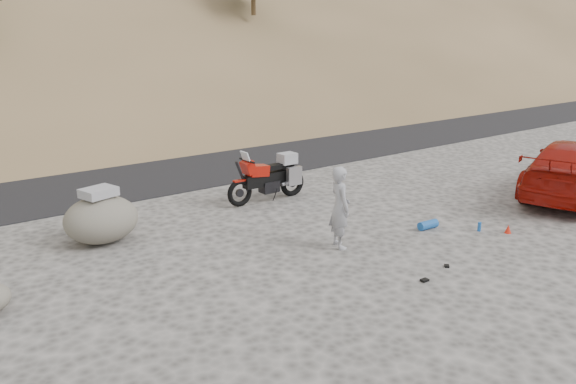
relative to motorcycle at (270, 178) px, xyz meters
The scene contains 11 objects.
ground 3.66m from the motorcycle, 103.25° to the right, with size 140.00×140.00×0.00m, color #474541.
road 5.58m from the motorcycle, 98.58° to the left, with size 120.00×7.00×0.05m, color black.
motorcycle is the anchor object (origin of this frame).
man 3.73m from the motorcycle, 102.60° to the right, with size 0.62×0.41×1.71m, color gray.
red_car 8.21m from the motorcycle, 34.13° to the right, with size 2.11×5.18×1.50m, color #9A1108.
boulder 4.64m from the motorcycle, behind, with size 1.62×1.40×1.18m.
gear_blue_mat 4.31m from the motorcycle, 69.02° to the right, with size 0.20×0.20×0.49m, color #19509B.
gear_bottle 5.34m from the motorcycle, 63.97° to the right, with size 0.08×0.08×0.21m, color #19509B.
gear_funnel 5.93m from the motorcycle, 62.45° to the right, with size 0.15×0.15×0.19m, color red.
gear_glove_a 5.84m from the motorcycle, 96.95° to the right, with size 0.14×0.10×0.04m, color black.
gear_glove_b 5.64m from the motorcycle, 88.67° to the right, with size 0.12×0.09×0.04m, color black.
Camera 1 is at (-7.35, -8.13, 4.29)m, focal length 35.00 mm.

